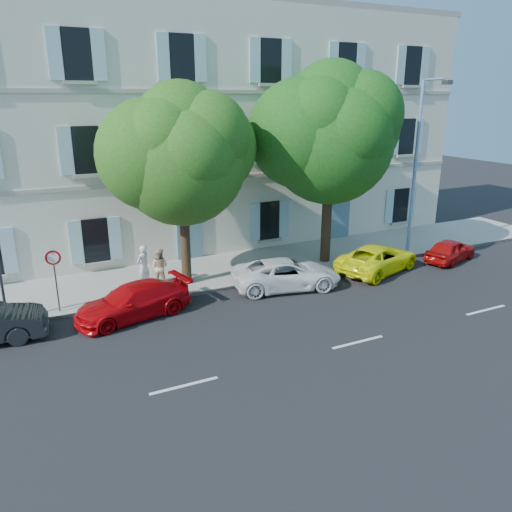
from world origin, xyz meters
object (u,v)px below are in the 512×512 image
pedestrian_a (143,266)px  road_sign (54,268)px  car_red_coupe (133,301)px  tree_right (330,141)px  car_white_coupe (287,274)px  car_yellow_supercar (378,258)px  car_red_hatchback (450,250)px  pedestrian_b (159,267)px  street_lamp (419,158)px  tree_left (182,161)px

pedestrian_a → road_sign: bearing=-13.7°
car_red_coupe → tree_right: 11.32m
pedestrian_a → car_white_coupe: bearing=120.9°
car_yellow_supercar → car_red_hatchback: size_ratio=1.37×
car_yellow_supercar → tree_right: tree_right is taller
tree_right → pedestrian_b: 9.49m
tree_right → road_sign: bearing=-176.1°
car_red_hatchback → car_white_coupe: bearing=70.1°
tree_right → street_lamp: (4.70, -0.73, -0.93)m
tree_right → pedestrian_a: (-8.74, 0.47, -4.83)m
car_red_hatchback → pedestrian_b: 14.13m
car_white_coupe → tree_right: bearing=-46.0°
car_white_coupe → street_lamp: street_lamp is taller
tree_right → pedestrian_b: size_ratio=5.54×
tree_left → tree_right: (7.02, 0.01, 0.55)m
car_yellow_supercar → car_red_hatchback: 4.22m
tree_right → pedestrian_a: bearing=176.9°
pedestrian_a → pedestrian_b: (0.62, -0.21, -0.08)m
street_lamp → pedestrian_b: bearing=175.6°
car_red_coupe → tree_left: size_ratio=0.53×
tree_right → pedestrian_b: tree_right is taller
tree_right → street_lamp: tree_right is taller
car_white_coupe → car_yellow_supercar: car_white_coupe is taller
car_white_coupe → pedestrian_a: 6.02m
car_red_coupe → car_yellow_supercar: car_yellow_supercar is taller
car_white_coupe → road_sign: 9.11m
car_white_coupe → pedestrian_b: bearing=76.2°
tree_left → road_sign: 6.31m
car_yellow_supercar → car_white_coupe: bearing=71.5°
car_yellow_supercar → car_red_hatchback: car_yellow_supercar is taller
car_red_coupe → pedestrian_a: (1.05, 2.67, 0.41)m
car_red_coupe → pedestrian_a: 2.90m
car_red_coupe → car_red_hatchback: (15.55, -0.19, -0.06)m
tree_left → car_red_hatchback: bearing=-10.6°
pedestrian_a → street_lamp: bearing=140.8°
car_red_coupe → car_yellow_supercar: 11.35m
car_red_coupe → tree_right: size_ratio=0.48×
tree_left → pedestrian_a: bearing=164.6°
car_white_coupe → tree_left: size_ratio=0.57×
car_white_coupe → pedestrian_b: pedestrian_b is taller
car_yellow_supercar → pedestrian_b: size_ratio=2.81×
car_white_coupe → tree_left: bearing=73.0°
street_lamp → pedestrian_a: street_lamp is taller
car_white_coupe → car_yellow_supercar: bearing=-77.7°
car_white_coupe → car_red_hatchback: 9.06m
road_sign → pedestrian_a: road_sign is taller
car_red_coupe → car_red_hatchback: bearing=76.8°
car_red_hatchback → street_lamp: bearing=14.7°
tree_left → pedestrian_b: tree_left is taller
car_red_coupe → road_sign: 3.07m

